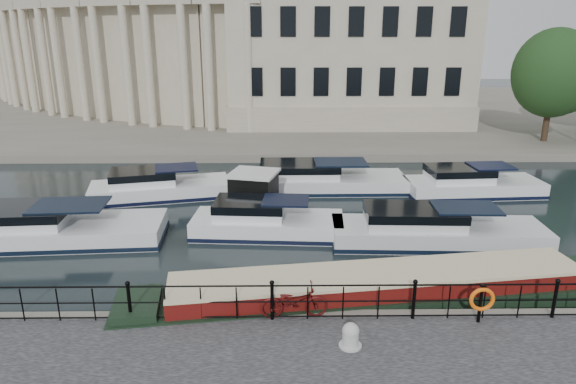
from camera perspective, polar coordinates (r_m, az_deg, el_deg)
The scene contains 10 objects.
ground_plane at distance 17.24m, azimuth -1.61°, elevation -11.59°, with size 160.00×160.00×0.00m, color black.
far_bank at distance 54.67m, azimuth -1.02°, elevation 8.95°, with size 120.00×42.00×0.55m, color #6B665B.
railing at distance 14.69m, azimuth -1.78°, elevation -11.76°, with size 24.14×0.14×1.22m.
civic_building at distance 49.81m, azimuth -2.28°, elevation 15.92°, with size 53.55×31.84×16.85m.
bicycle at distance 14.85m, azimuth 0.65°, elevation -12.08°, with size 0.67×1.91×1.00m, color #4C0E0D.
mooring_bollard at distance 13.83m, azimuth 6.97°, elevation -15.54°, with size 0.60×0.60×0.67m.
life_ring_post at distance 15.42m, azimuth 20.73°, elevation -11.15°, with size 0.72×0.19×1.17m.
narrowboat at distance 16.80m, azimuth 9.97°, elevation -11.29°, with size 16.43×4.35×1.59m.
harbour_hut at distance 24.22m, azimuth -3.79°, elevation -0.41°, with size 3.38×3.04×2.18m.
cabin_cruisers at distance 24.47m, azimuth -1.68°, elevation -1.63°, with size 28.75×10.59×1.99m.
Camera 1 is at (0.29, -15.07, 8.37)m, focal length 32.00 mm.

